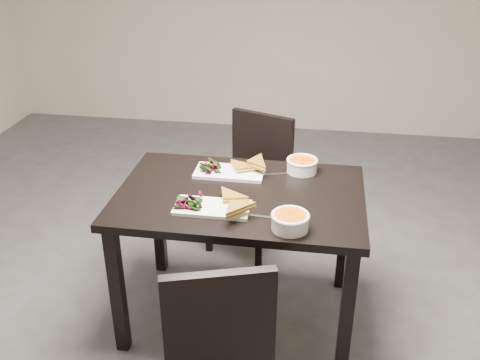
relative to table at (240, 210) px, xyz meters
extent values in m
plane|color=#47474C|center=(-0.23, 0.33, -0.65)|extent=(5.00, 5.00, 0.00)
cube|color=black|center=(0.00, 0.00, 0.08)|extent=(1.20, 0.80, 0.04)
cube|color=black|center=(-0.54, -0.34, -0.30)|extent=(0.06, 0.06, 0.71)
cube|color=black|center=(0.54, -0.34, -0.30)|extent=(0.06, 0.06, 0.71)
cube|color=black|center=(-0.54, 0.34, -0.30)|extent=(0.06, 0.06, 0.71)
cube|color=black|center=(0.54, 0.34, -0.30)|extent=(0.06, 0.06, 0.71)
cube|color=black|center=(-0.01, -0.60, -0.22)|extent=(0.53, 0.53, 0.04)
cube|color=black|center=(-0.24, -0.48, -0.45)|extent=(0.05, 0.05, 0.41)
cube|color=black|center=(0.11, -0.38, -0.45)|extent=(0.05, 0.05, 0.41)
cube|color=black|center=(0.05, -0.78, 0.00)|extent=(0.41, 0.16, 0.40)
cube|color=black|center=(-0.06, 0.68, -0.22)|extent=(0.54, 0.54, 0.04)
cube|color=black|center=(-0.29, 0.58, -0.45)|extent=(0.05, 0.05, 0.41)
cube|color=black|center=(0.04, 0.45, -0.45)|extent=(0.05, 0.05, 0.41)
cube|color=black|center=(-0.16, 0.91, -0.45)|extent=(0.05, 0.05, 0.41)
cube|color=black|center=(0.17, 0.79, -0.45)|extent=(0.05, 0.05, 0.41)
cube|color=black|center=(0.01, 0.86, 0.00)|extent=(0.41, 0.19, 0.40)
cube|color=white|center=(-0.10, -0.18, 0.11)|extent=(0.35, 0.17, 0.02)
cylinder|color=white|center=(0.26, -0.29, 0.13)|extent=(0.16, 0.16, 0.06)
cylinder|color=orange|center=(0.26, -0.29, 0.16)|extent=(0.14, 0.14, 0.02)
torus|color=white|center=(0.26, -0.29, 0.17)|extent=(0.17, 0.17, 0.02)
cube|color=silver|center=(0.17, -0.21, 0.10)|extent=(0.18, 0.03, 0.00)
cube|color=white|center=(-0.09, 0.20, 0.11)|extent=(0.36, 0.18, 0.02)
cylinder|color=white|center=(0.28, 0.28, 0.13)|extent=(0.16, 0.16, 0.06)
cylinder|color=orange|center=(0.28, 0.28, 0.16)|extent=(0.14, 0.14, 0.02)
torus|color=white|center=(0.28, 0.28, 0.16)|extent=(0.16, 0.16, 0.02)
cube|color=silver|center=(0.14, 0.23, 0.10)|extent=(0.18, 0.07, 0.00)
camera|label=1|loc=(0.36, -2.29, 1.34)|focal=40.60mm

